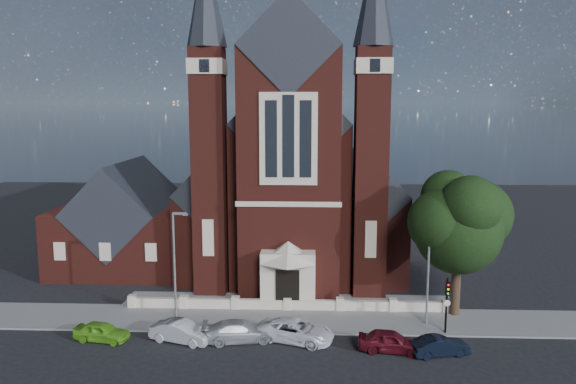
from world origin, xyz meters
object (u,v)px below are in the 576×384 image
Objects in this scene: traffic_signal at (447,298)px; car_lime_van at (102,332)px; street_tree at (461,225)px; car_dark_red at (390,341)px; parish_hall at (127,225)px; car_silver_a at (181,332)px; street_lamp_left at (176,260)px; car_silver_b at (240,331)px; street_lamp_right at (430,263)px; car_navy at (440,346)px; church at (294,177)px; car_white_suv at (296,331)px.

traffic_signal is 23.32m from car_lime_van.
street_tree is 2.61× the size of car_dark_red.
car_silver_a is at bearing -62.23° from parish_hall.
car_silver_b is at bearing -32.98° from street_lamp_left.
street_lamp_right is (26.09, -14.00, 0.59)m from parish_hall.
car_silver_a is at bearing 71.80° from car_navy.
street_lamp_right is at bearing -61.96° from church.
street_lamp_left is at bearing 46.53° from car_silver_b.
church is 7.31× the size of car_silver_b.
car_silver_b is (9.20, 0.31, 0.06)m from car_lime_van.
street_lamp_left is 15.88m from car_dark_red.
church reaches higher than car_lime_van.
street_tree is at bearing 34.26° from street_lamp_right.
car_dark_red reaches higher than car_lime_van.
car_silver_b is (-2.96, -22.15, -7.49)m from church.
car_white_suv is (3.74, 0.18, 0.02)m from car_silver_b.
car_white_suv is (-10.23, -1.46, -1.87)m from traffic_signal.
traffic_signal is 14.18m from car_silver_b.
parish_hall is 29.51m from car_dark_red.
church is at bearing 118.04° from street_lamp_right.
car_navy is at bearing -67.40° from church.
car_silver_b is at bearing -77.95° from car_lime_van.
parish_hall is 2.88× the size of car_silver_a.
street_tree is 10.46m from car_dark_red.
street_lamp_right is at bearing -28.22° from parish_hall.
parish_hall is (-16.00, -4.94, -4.17)m from church.
car_navy is at bearing -109.10° from traffic_signal.
parish_hall is 3.05× the size of traffic_signal.
church reaches higher than traffic_signal.
church is at bearing 67.34° from street_lamp_left.
car_lime_van is (-12.16, -22.46, -7.55)m from church.
traffic_signal is 0.84× the size of car_silver_b.
street_lamp_left is at bearing 35.03° from car_silver_a.
car_navy is (25.88, -18.80, -3.40)m from parish_hall.
street_lamp_left is at bearing -40.24° from car_lime_van.
car_dark_red is (6.84, -23.32, -7.49)m from church.
car_white_suv is at bearing -19.24° from street_lamp_left.
parish_hall is 21.84m from car_silver_b.
street_tree is at bearing -49.32° from car_white_suv.
street_lamp_left is (8.09, -14.00, 0.59)m from parish_hall.
parish_hall is 16.18m from street_lamp_left.
car_navy is (22.04, -1.28, -0.02)m from car_lime_van.
car_navy is at bearing -36.00° from parish_hall.
car_silver_b is at bearing -68.75° from car_silver_a.
street_tree is 2.24× the size of car_silver_b.
traffic_signal reaches higher than car_silver_a.
traffic_signal is at bearing -115.95° from street_tree.
car_white_suv reaches higher than car_silver_a.
traffic_signal is (11.00, -20.52, -5.60)m from church.
traffic_signal is (18.91, -1.57, -2.02)m from street_lamp_left.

